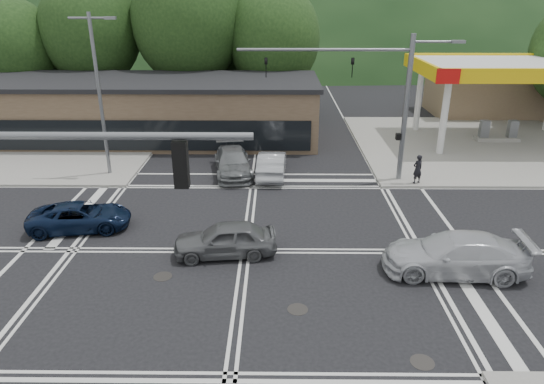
{
  "coord_description": "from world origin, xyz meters",
  "views": [
    {
      "loc": [
        1.27,
        -17.61,
        9.84
      ],
      "look_at": [
        1.06,
        3.03,
        1.4
      ],
      "focal_mm": 32.0,
      "sensor_mm": 36.0,
      "label": 1
    }
  ],
  "objects_px": {
    "car_grey_center": "(225,239)",
    "car_queue_b": "(274,130)",
    "car_silver_east": "(455,254)",
    "pedestrian": "(418,169)",
    "car_northbound": "(233,162)",
    "car_queue_a": "(272,164)",
    "car_blue_west": "(80,217)"
  },
  "relations": [
    {
      "from": "car_queue_b",
      "to": "car_queue_a",
      "type": "bearing_deg",
      "value": 91.67
    },
    {
      "from": "car_queue_b",
      "to": "car_northbound",
      "type": "distance_m",
      "value": 7.1
    },
    {
      "from": "car_blue_west",
      "to": "car_queue_a",
      "type": "bearing_deg",
      "value": -59.39
    },
    {
      "from": "car_blue_west",
      "to": "car_queue_a",
      "type": "distance_m",
      "value": 11.06
    },
    {
      "from": "car_blue_west",
      "to": "car_northbound",
      "type": "relative_size",
      "value": 0.88
    },
    {
      "from": "car_grey_center",
      "to": "car_northbound",
      "type": "bearing_deg",
      "value": 176.71
    },
    {
      "from": "car_grey_center",
      "to": "car_queue_b",
      "type": "height_order",
      "value": "car_queue_b"
    },
    {
      "from": "car_silver_east",
      "to": "car_northbound",
      "type": "xyz_separation_m",
      "value": [
        -9.29,
        10.85,
        -0.05
      ]
    },
    {
      "from": "car_northbound",
      "to": "car_grey_center",
      "type": "bearing_deg",
      "value": -95.93
    },
    {
      "from": "car_queue_a",
      "to": "pedestrian",
      "type": "xyz_separation_m",
      "value": [
        8.01,
        -1.5,
        0.24
      ]
    },
    {
      "from": "car_blue_west",
      "to": "car_silver_east",
      "type": "xyz_separation_m",
      "value": [
        15.53,
        -3.53,
        0.17
      ]
    },
    {
      "from": "car_silver_east",
      "to": "car_queue_b",
      "type": "height_order",
      "value": "car_queue_b"
    },
    {
      "from": "car_queue_a",
      "to": "pedestrian",
      "type": "height_order",
      "value": "pedestrian"
    },
    {
      "from": "car_grey_center",
      "to": "car_queue_a",
      "type": "xyz_separation_m",
      "value": [
        1.79,
        9.3,
        0.02
      ]
    },
    {
      "from": "car_grey_center",
      "to": "pedestrian",
      "type": "relative_size",
      "value": 2.53
    },
    {
      "from": "car_blue_west",
      "to": "car_queue_b",
      "type": "height_order",
      "value": "car_queue_b"
    },
    {
      "from": "car_silver_east",
      "to": "car_queue_b",
      "type": "bearing_deg",
      "value": -155.1
    },
    {
      "from": "car_queue_b",
      "to": "car_northbound",
      "type": "height_order",
      "value": "car_queue_b"
    },
    {
      "from": "car_queue_a",
      "to": "car_queue_b",
      "type": "height_order",
      "value": "car_queue_b"
    },
    {
      "from": "car_grey_center",
      "to": "car_northbound",
      "type": "height_order",
      "value": "car_northbound"
    },
    {
      "from": "car_northbound",
      "to": "car_silver_east",
      "type": "bearing_deg",
      "value": -58.37
    },
    {
      "from": "car_silver_east",
      "to": "car_northbound",
      "type": "height_order",
      "value": "car_silver_east"
    },
    {
      "from": "car_blue_west",
      "to": "pedestrian",
      "type": "distance_m",
      "value": 17.45
    },
    {
      "from": "car_northbound",
      "to": "pedestrian",
      "type": "distance_m",
      "value": 10.46
    },
    {
      "from": "car_grey_center",
      "to": "car_queue_b",
      "type": "xyz_separation_m",
      "value": [
        1.86,
        16.27,
        0.15
      ]
    },
    {
      "from": "car_northbound",
      "to": "pedestrian",
      "type": "relative_size",
      "value": 3.06
    },
    {
      "from": "car_grey_center",
      "to": "car_silver_east",
      "type": "bearing_deg",
      "value": 75.49
    },
    {
      "from": "car_silver_east",
      "to": "car_queue_a",
      "type": "distance_m",
      "value": 12.67
    },
    {
      "from": "car_silver_east",
      "to": "pedestrian",
      "type": "distance_m",
      "value": 9.12
    },
    {
      "from": "car_blue_west",
      "to": "car_queue_a",
      "type": "relative_size",
      "value": 1.0
    },
    {
      "from": "car_grey_center",
      "to": "pedestrian",
      "type": "xyz_separation_m",
      "value": [
        9.8,
        7.8,
        0.26
      ]
    },
    {
      "from": "car_queue_a",
      "to": "car_silver_east",
      "type": "bearing_deg",
      "value": 126.49
    }
  ]
}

